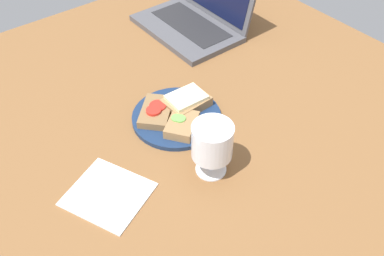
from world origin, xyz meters
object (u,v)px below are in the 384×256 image
(sandwich_with_tomato, at_px, (156,111))
(napkin, at_px, (108,194))
(sandwich_with_cucumber, at_px, (182,125))
(plate, at_px, (175,118))
(laptop, at_px, (196,15))
(wine_glass, at_px, (212,143))
(sandwich_with_cheese, at_px, (186,101))

(sandwich_with_tomato, distance_m, napkin, 0.25)
(sandwich_with_tomato, relative_size, sandwich_with_cucumber, 1.16)
(plate, relative_size, sandwich_with_cucumber, 1.99)
(sandwich_with_tomato, height_order, napkin, sandwich_with_tomato)
(sandwich_with_tomato, bearing_deg, plate, 45.00)
(sandwich_with_cucumber, height_order, laptop, laptop)
(laptop, bearing_deg, sandwich_with_tomato, -51.06)
(sandwich_with_tomato, bearing_deg, sandwich_with_cucumber, 14.96)
(plate, distance_m, wine_glass, 0.20)
(sandwich_with_cucumber, bearing_deg, plate, 164.62)
(sandwich_with_cheese, distance_m, sandwich_with_tomato, 0.08)
(sandwich_with_cucumber, bearing_deg, wine_glass, -9.16)
(wine_glass, relative_size, napkin, 0.82)
(sandwich_with_cheese, height_order, wine_glass, wine_glass)
(plate, bearing_deg, sandwich_with_cucumber, -15.38)
(sandwich_with_cheese, height_order, sandwich_with_cucumber, sandwich_with_cheese)
(sandwich_with_tomato, height_order, laptop, laptop)
(plate, xyz_separation_m, laptop, (-0.31, 0.31, 0.04))
(laptop, bearing_deg, sandwich_with_cucumber, -42.35)
(sandwich_with_tomato, relative_size, napkin, 0.82)
(sandwich_with_cheese, bearing_deg, napkin, -69.30)
(sandwich_with_cheese, relative_size, wine_glass, 0.85)
(laptop, distance_m, napkin, 0.69)
(wine_glass, bearing_deg, sandwich_with_tomato, 179.74)
(sandwich_with_cheese, height_order, laptop, laptop)
(sandwich_with_cheese, relative_size, sandwich_with_cucumber, 0.99)
(plate, height_order, sandwich_with_cucumber, sandwich_with_cucumber)
(sandwich_with_cucumber, bearing_deg, sandwich_with_cheese, 134.59)
(sandwich_with_tomato, bearing_deg, sandwich_with_cheese, 74.86)
(sandwich_with_tomato, xyz_separation_m, sandwich_with_cucumber, (0.08, 0.02, 0.00))
(plate, distance_m, napkin, 0.27)
(sandwich_with_cucumber, xyz_separation_m, wine_glass, (0.13, -0.02, 0.06))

